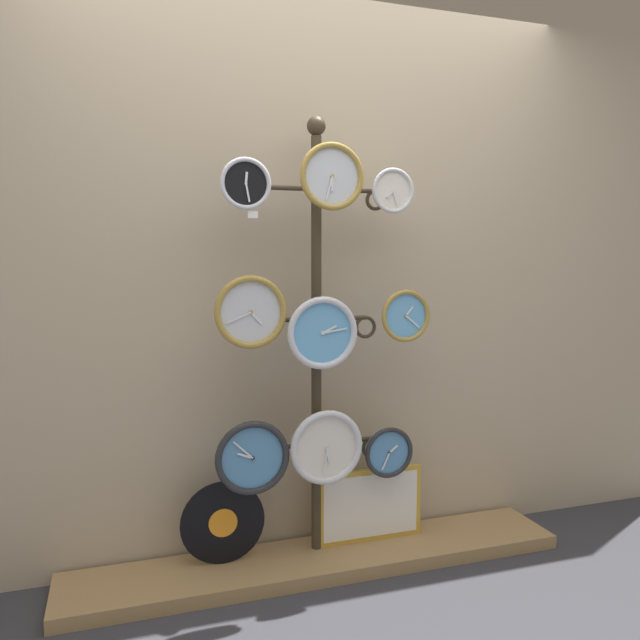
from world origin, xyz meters
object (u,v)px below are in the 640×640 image
Objects in this scene: clock_top_center at (332,177)px; clock_middle_center at (322,333)px; clock_bottom_center at (326,447)px; picture_frame at (370,505)px; clock_bottom_left at (252,458)px; display_stand at (316,420)px; clock_middle_right at (405,316)px; clock_top_right at (392,191)px; clock_bottom_right at (389,452)px; vinyl_record at (223,523)px; clock_top_left at (245,184)px; clock_middle_left at (251,312)px.

clock_middle_center is (-0.04, -0.00, -0.64)m from clock_top_center.
clock_bottom_center reaches higher than picture_frame.
clock_top_center is 1.19m from clock_bottom_left.
display_stand reaches higher than clock_middle_right.
clock_top_right is 0.38× the size of picture_frame.
picture_frame is (-0.05, 0.07, -0.26)m from clock_bottom_right.
vinyl_record is (-0.11, 0.08, -0.30)m from clock_bottom_left.
display_stand is 6.38× the size of clock_middle_center.
clock_top_left reaches higher than clock_middle_left.
clock_bottom_center is 1.39× the size of clock_bottom_right.
clock_middle_center is at bearing -14.05° from vinyl_record.
clock_top_right is 0.62× the size of clock_bottom_left.
display_stand reaches higher than clock_middle_center.
clock_top_left is 1.10m from clock_bottom_left.
clock_middle_left reaches higher than vinyl_record.
clock_middle_center is 0.95× the size of clock_bottom_center.
clock_top_left is 0.57× the size of vinyl_record.
clock_middle_left is 1.29× the size of clock_middle_right.
clock_bottom_right is (-0.07, 0.00, -0.61)m from clock_middle_right.
clock_top_center reaches higher than clock_middle_right.
clock_middle_right is 0.74× the size of clock_bottom_left.
clock_middle_left is (-0.63, -0.01, -0.50)m from clock_top_right.
clock_top_left is at bearing -131.47° from clock_middle_left.
clock_middle_right is at bearing 1.65° from clock_bottom_left.
display_stand reaches higher than clock_middle_left.
display_stand reaches higher than clock_top_left.
clock_bottom_left is 0.33m from vinyl_record.
clock_middle_center is at bearing -174.60° from clock_middle_right.
clock_bottom_right is at bearing 7.20° from clock_bottom_center.
clock_top_left is 1.31m from clock_bottom_right.
clock_bottom_center is (-0.02, -0.00, -1.13)m from clock_top_center.
picture_frame is at bearing 149.87° from clock_middle_right.
clock_bottom_center reaches higher than clock_bottom_right.
clock_bottom_right is (0.62, 0.02, -0.05)m from clock_bottom_left.
clock_top_center reaches higher than clock_top_left.
clock_top_right is at bearing 2.44° from clock_bottom_left.
clock_top_center reaches higher than clock_top_right.
picture_frame is at bearing 22.46° from clock_middle_center.
clock_top_right is at bearing 2.82° from clock_top_left.
clock_top_right is 0.65× the size of clock_middle_left.
clock_middle_right is at bearing -30.13° from picture_frame.
clock_bottom_center is 0.64× the size of picture_frame.
clock_middle_center reaches higher than clock_bottom_left.
clock_bottom_left is (-0.34, 0.02, -1.14)m from clock_top_center.
clock_middle_right is 0.65× the size of vinyl_record.
clock_top_center is 0.64m from clock_middle_left.
clock_bottom_left is at bearing -170.58° from picture_frame.
clock_top_left is 1.13m from clock_bottom_center.
clock_bottom_left is at bearing 176.97° from clock_bottom_center.
vinyl_record is at bearing 142.76° from clock_bottom_left.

